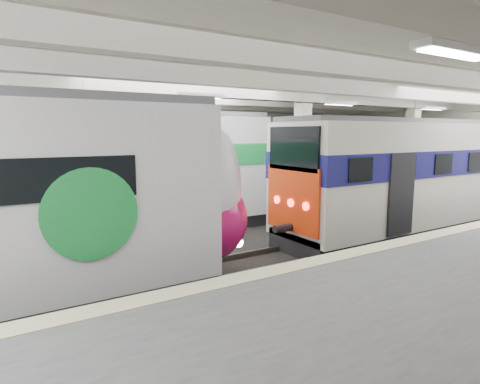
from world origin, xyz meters
TOP-DOWN VIEW (x-y plane):
  - station_hall at (0.00, -1.74)m, footprint 36.00×24.00m
  - older_rer at (8.47, 0.00)m, footprint 12.95×2.86m
  - far_train at (-3.19, 5.50)m, footprint 14.63×3.51m

SIDE VIEW (x-z plane):
  - older_rer at x=8.47m, z-range 0.11..4.40m
  - far_train at x=-3.19m, z-range 0.08..4.69m
  - station_hall at x=0.00m, z-range 0.37..6.12m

